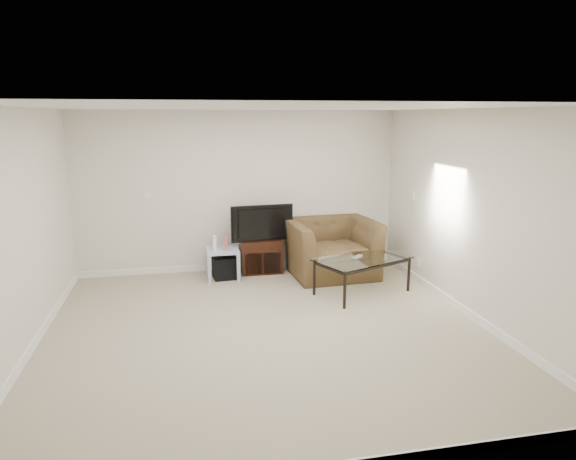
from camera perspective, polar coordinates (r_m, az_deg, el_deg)
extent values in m
plane|color=tan|center=(6.02, -2.38, -11.09)|extent=(5.00, 5.00, 0.00)
plane|color=white|center=(5.51, -2.63, 13.46)|extent=(5.00, 5.00, 0.00)
cube|color=silver|center=(8.07, -5.38, 4.24)|extent=(5.00, 0.02, 2.50)
cube|color=silver|center=(5.79, -27.71, -0.48)|extent=(0.02, 5.00, 2.50)
cube|color=silver|center=(6.51, 19.79, 1.53)|extent=(0.02, 5.00, 2.50)
cube|color=white|center=(8.03, -15.36, 3.80)|extent=(0.12, 0.02, 0.12)
cube|color=white|center=(7.89, 13.71, 3.75)|extent=(0.02, 0.09, 0.13)
cube|color=white|center=(7.82, 14.28, -3.49)|extent=(0.02, 0.08, 0.12)
cube|color=black|center=(8.02, -3.03, -1.67)|extent=(0.37, 0.26, 0.05)
imported|color=black|center=(7.94, -3.07, 0.92)|extent=(0.91, 0.26, 0.56)
cube|color=black|center=(7.86, -7.06, -4.16)|extent=(0.37, 0.37, 0.34)
cube|color=white|center=(7.71, -8.17, -1.44)|extent=(0.05, 0.15, 0.21)
cube|color=#CC4C4C|center=(7.72, -6.90, -1.48)|extent=(0.06, 0.14, 0.18)
imported|color=#492F21|center=(7.89, 4.90, -0.96)|extent=(1.36, 0.93, 1.14)
cube|color=#B2B2B7|center=(7.16, 7.68, -2.94)|extent=(0.19, 0.16, 0.02)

